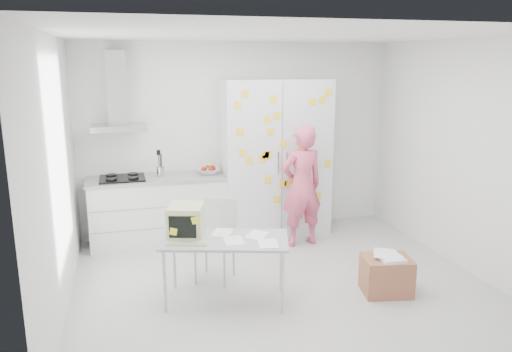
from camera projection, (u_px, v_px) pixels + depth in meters
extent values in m
cube|color=silver|center=(280.00, 284.00, 5.62)|extent=(4.50, 4.00, 0.02)
cube|color=white|center=(238.00, 138.00, 7.19)|extent=(4.50, 0.02, 2.70)
cube|color=white|center=(56.00, 179.00, 4.73)|extent=(0.02, 4.00, 2.70)
cube|color=white|center=(463.00, 156.00, 5.89)|extent=(0.02, 4.00, 2.70)
cube|color=white|center=(283.00, 35.00, 5.00)|extent=(4.50, 4.00, 0.02)
cube|color=white|center=(159.00, 211.00, 6.80)|extent=(1.80, 0.60, 0.88)
cube|color=gray|center=(160.00, 207.00, 6.49)|extent=(1.76, 0.01, 0.01)
cube|color=gray|center=(161.00, 228.00, 6.55)|extent=(1.76, 0.01, 0.01)
cube|color=#9E9E99|center=(157.00, 178.00, 6.70)|extent=(1.84, 0.63, 0.04)
cube|color=black|center=(122.00, 179.00, 6.58)|extent=(0.58, 0.50, 0.03)
cylinder|color=black|center=(111.00, 179.00, 6.42)|extent=(0.14, 0.14, 0.02)
cylinder|color=black|center=(133.00, 178.00, 6.49)|extent=(0.14, 0.14, 0.02)
cylinder|color=black|center=(111.00, 175.00, 6.65)|extent=(0.14, 0.14, 0.02)
cylinder|color=black|center=(133.00, 174.00, 6.72)|extent=(0.14, 0.14, 0.02)
cylinder|color=silver|center=(161.00, 172.00, 6.69)|extent=(0.10, 0.10, 0.14)
cylinder|color=black|center=(159.00, 164.00, 6.67)|extent=(0.01, 0.01, 0.30)
cylinder|color=black|center=(162.00, 164.00, 6.66)|extent=(0.01, 0.01, 0.30)
cylinder|color=black|center=(160.00, 164.00, 6.69)|extent=(0.01, 0.01, 0.30)
cube|color=black|center=(158.00, 153.00, 6.64)|extent=(0.05, 0.01, 0.07)
imported|color=white|center=(208.00, 171.00, 6.87)|extent=(0.31, 0.31, 0.08)
sphere|color=#B2140F|center=(204.00, 169.00, 6.86)|extent=(0.08, 0.08, 0.08)
sphere|color=#B2140F|center=(211.00, 170.00, 6.82)|extent=(0.08, 0.08, 0.08)
sphere|color=#B2140F|center=(213.00, 168.00, 6.92)|extent=(0.08, 0.08, 0.08)
cylinder|color=yellow|center=(207.00, 166.00, 6.86)|extent=(0.09, 0.17, 0.10)
cylinder|color=yellow|center=(208.00, 166.00, 6.87)|extent=(0.04, 0.17, 0.10)
cylinder|color=yellow|center=(210.00, 166.00, 6.88)|extent=(0.08, 0.17, 0.10)
cube|color=silver|center=(119.00, 127.00, 6.47)|extent=(0.70, 0.48, 0.07)
cube|color=silver|center=(117.00, 88.00, 6.47)|extent=(0.26, 0.24, 0.95)
cube|color=silver|center=(275.00, 158.00, 7.05)|extent=(1.50, 0.65, 2.20)
cube|color=slate|center=(282.00, 162.00, 6.74)|extent=(0.01, 0.01, 2.16)
cube|color=silver|center=(278.00, 163.00, 6.72)|extent=(0.02, 0.02, 0.30)
cube|color=silver|center=(287.00, 162.00, 6.75)|extent=(0.02, 0.02, 0.30)
cube|color=yellow|center=(312.00, 102.00, 6.67)|extent=(0.10, 0.00, 0.10)
cube|color=yellow|center=(323.00, 100.00, 6.70)|extent=(0.12, 0.00, 0.12)
cube|color=yellow|center=(328.00, 163.00, 6.93)|extent=(0.12, 0.00, 0.12)
cube|color=yellow|center=(266.00, 155.00, 6.66)|extent=(0.10, 0.00, 0.10)
cube|color=yellow|center=(283.00, 144.00, 6.69)|extent=(0.12, 0.00, 0.12)
cube|color=yellow|center=(308.00, 178.00, 6.89)|extent=(0.12, 0.00, 0.12)
cube|color=yellow|center=(268.00, 180.00, 6.75)|extent=(0.10, 0.00, 0.10)
cube|color=yellow|center=(273.00, 99.00, 6.52)|extent=(0.12, 0.00, 0.12)
cube|color=yellow|center=(288.00, 183.00, 6.83)|extent=(0.12, 0.00, 0.12)
cube|color=yellow|center=(311.00, 154.00, 6.83)|extent=(0.12, 0.00, 0.12)
cube|color=yellow|center=(302.00, 173.00, 6.85)|extent=(0.10, 0.00, 0.10)
cube|color=yellow|center=(267.00, 120.00, 6.56)|extent=(0.12, 0.00, 0.12)
cube|color=yellow|center=(249.00, 161.00, 6.61)|extent=(0.10, 0.00, 0.10)
cube|color=yellow|center=(243.00, 153.00, 6.57)|extent=(0.10, 0.00, 0.10)
cube|color=yellow|center=(238.00, 105.00, 6.41)|extent=(0.11, 0.00, 0.11)
cube|color=yellow|center=(277.00, 199.00, 6.84)|extent=(0.10, 0.00, 0.10)
cube|color=yellow|center=(268.00, 155.00, 6.67)|extent=(0.11, 0.00, 0.11)
cube|color=yellow|center=(318.00, 196.00, 7.00)|extent=(0.11, 0.00, 0.11)
cube|color=yellow|center=(328.00, 93.00, 6.70)|extent=(0.10, 0.00, 0.10)
cube|color=yellow|center=(271.00, 132.00, 6.60)|extent=(0.10, 0.00, 0.10)
cube|color=yellow|center=(262.00, 159.00, 6.66)|extent=(0.11, 0.00, 0.11)
cube|color=yellow|center=(294.00, 203.00, 6.92)|extent=(0.10, 0.00, 0.10)
cube|color=yellow|center=(245.00, 94.00, 6.40)|extent=(0.10, 0.00, 0.10)
cube|color=yellow|center=(240.00, 132.00, 6.49)|extent=(0.12, 0.00, 0.12)
cube|color=yellow|center=(303.00, 185.00, 6.90)|extent=(0.11, 0.00, 0.11)
cube|color=yellow|center=(277.00, 116.00, 6.58)|extent=(0.11, 0.00, 0.11)
cube|color=yellow|center=(301.00, 148.00, 6.77)|extent=(0.11, 0.00, 0.11)
cube|color=yellow|center=(283.00, 184.00, 6.82)|extent=(0.11, 0.00, 0.11)
imported|color=#DD5675|center=(302.00, 186.00, 6.63)|extent=(0.64, 0.47, 1.63)
cube|color=#ACAEB7|center=(225.00, 240.00, 5.06)|extent=(1.40, 0.97, 0.03)
cylinder|color=silver|center=(165.00, 282.00, 4.89)|extent=(0.04, 0.04, 0.65)
cylinder|color=silver|center=(283.00, 283.00, 4.87)|extent=(0.04, 0.04, 0.65)
cylinder|color=silver|center=(174.00, 261.00, 5.41)|extent=(0.04, 0.04, 0.65)
cylinder|color=silver|center=(281.00, 262.00, 5.38)|extent=(0.04, 0.04, 0.65)
cube|color=beige|center=(186.00, 221.00, 5.10)|extent=(0.43, 0.45, 0.33)
cube|color=beige|center=(183.00, 227.00, 4.91)|extent=(0.32, 0.11, 0.29)
cube|color=black|center=(183.00, 227.00, 4.90)|extent=(0.26, 0.08, 0.23)
cube|color=#F1FF2E|center=(173.00, 232.00, 4.91)|extent=(0.08, 0.03, 0.08)
cube|color=#F1FF2E|center=(195.00, 220.00, 4.88)|extent=(0.08, 0.03, 0.09)
cube|color=beige|center=(187.00, 243.00, 4.90)|extent=(0.42, 0.24, 0.02)
cube|color=gray|center=(187.00, 242.00, 4.90)|extent=(0.38, 0.20, 0.01)
cube|color=white|center=(234.00, 240.00, 5.01)|extent=(0.20, 0.28, 0.00)
cube|color=white|center=(257.00, 235.00, 5.15)|extent=(0.31, 0.33, 0.00)
cube|color=white|center=(268.00, 243.00, 4.91)|extent=(0.24, 0.30, 0.00)
cube|color=white|center=(222.00, 232.00, 5.23)|extent=(0.29, 0.32, 0.00)
cube|color=#BBBBB8|center=(215.00, 243.00, 5.60)|extent=(0.57, 0.57, 0.04)
cube|color=#BBBBB8|center=(220.00, 217.00, 5.72)|extent=(0.36, 0.23, 0.46)
cylinder|color=#B6B6BB|center=(195.00, 267.00, 5.54)|extent=(0.04, 0.04, 0.43)
cylinder|color=#B6B6BB|center=(224.00, 270.00, 5.45)|extent=(0.04, 0.04, 0.43)
cylinder|color=#B6B6BB|center=(206.00, 255.00, 5.86)|extent=(0.04, 0.04, 0.43)
cylinder|color=#B6B6BB|center=(234.00, 258.00, 5.77)|extent=(0.04, 0.04, 0.43)
cube|color=#A76748|center=(386.00, 275.00, 5.35)|extent=(0.57, 0.49, 0.40)
cube|color=white|center=(390.00, 257.00, 5.28)|extent=(0.27, 0.34, 0.03)
cube|color=white|center=(384.00, 253.00, 5.33)|extent=(0.33, 0.36, 0.00)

